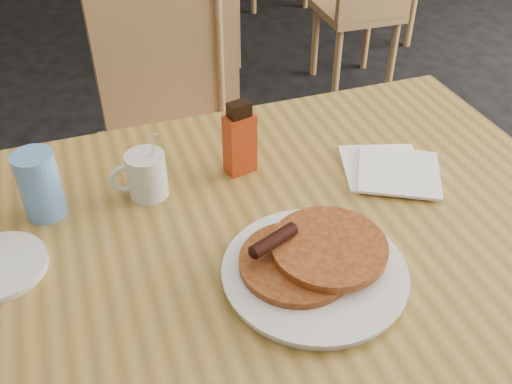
{
  "coord_description": "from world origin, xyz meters",
  "views": [
    {
      "loc": [
        -0.2,
        -0.69,
        1.44
      ],
      "look_at": [
        0.01,
        0.03,
        0.85
      ],
      "focal_mm": 40.0,
      "sensor_mm": 36.0,
      "label": 1
    }
  ],
  "objects_px": {
    "main_table": "(249,253)",
    "blue_tumbler": "(40,185)",
    "coffee_mug": "(145,174)",
    "syrup_bottle": "(240,140)",
    "pancake_plate": "(313,266)",
    "chair_main_far": "(178,110)"
  },
  "relations": [
    {
      "from": "chair_main_far",
      "to": "blue_tumbler",
      "type": "xyz_separation_m",
      "value": [
        -0.34,
        -0.6,
        0.24
      ]
    },
    {
      "from": "main_table",
      "to": "chair_main_far",
      "type": "relative_size",
      "value": 1.45
    },
    {
      "from": "blue_tumbler",
      "to": "main_table",
      "type": "bearing_deg",
      "value": -26.57
    },
    {
      "from": "main_table",
      "to": "chair_main_far",
      "type": "distance_m",
      "value": 0.79
    },
    {
      "from": "main_table",
      "to": "coffee_mug",
      "type": "distance_m",
      "value": 0.25
    },
    {
      "from": "pancake_plate",
      "to": "main_table",
      "type": "bearing_deg",
      "value": 124.25
    },
    {
      "from": "main_table",
      "to": "blue_tumbler",
      "type": "height_order",
      "value": "blue_tumbler"
    },
    {
      "from": "chair_main_far",
      "to": "blue_tumbler",
      "type": "height_order",
      "value": "chair_main_far"
    },
    {
      "from": "pancake_plate",
      "to": "blue_tumbler",
      "type": "xyz_separation_m",
      "value": [
        -0.42,
        0.29,
        0.05
      ]
    },
    {
      "from": "blue_tumbler",
      "to": "chair_main_far",
      "type": "bearing_deg",
      "value": 60.7
    },
    {
      "from": "pancake_plate",
      "to": "syrup_bottle",
      "type": "bearing_deg",
      "value": 97.07
    },
    {
      "from": "pancake_plate",
      "to": "chair_main_far",
      "type": "bearing_deg",
      "value": 95.18
    },
    {
      "from": "chair_main_far",
      "to": "coffee_mug",
      "type": "xyz_separation_m",
      "value": [
        -0.15,
        -0.6,
        0.22
      ]
    },
    {
      "from": "blue_tumbler",
      "to": "coffee_mug",
      "type": "bearing_deg",
      "value": 1.34
    },
    {
      "from": "chair_main_far",
      "to": "blue_tumbler",
      "type": "distance_m",
      "value": 0.73
    },
    {
      "from": "syrup_bottle",
      "to": "coffee_mug",
      "type": "bearing_deg",
      "value": 171.38
    },
    {
      "from": "syrup_bottle",
      "to": "pancake_plate",
      "type": "bearing_deg",
      "value": -99.11
    },
    {
      "from": "chair_main_far",
      "to": "pancake_plate",
      "type": "relative_size",
      "value": 3.19
    },
    {
      "from": "coffee_mug",
      "to": "syrup_bottle",
      "type": "relative_size",
      "value": 0.91
    },
    {
      "from": "main_table",
      "to": "syrup_bottle",
      "type": "relative_size",
      "value": 8.98
    },
    {
      "from": "chair_main_far",
      "to": "main_table",
      "type": "bearing_deg",
      "value": -97.25
    },
    {
      "from": "syrup_bottle",
      "to": "blue_tumbler",
      "type": "xyz_separation_m",
      "value": [
        -0.38,
        -0.03,
        -0.01
      ]
    }
  ]
}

